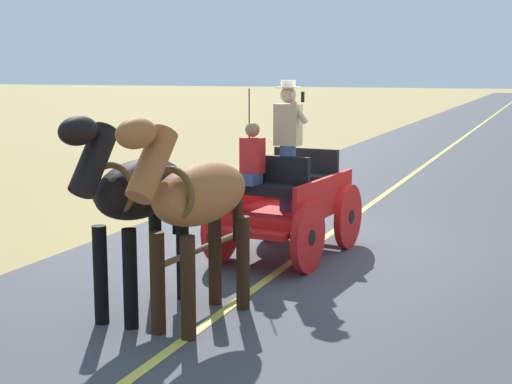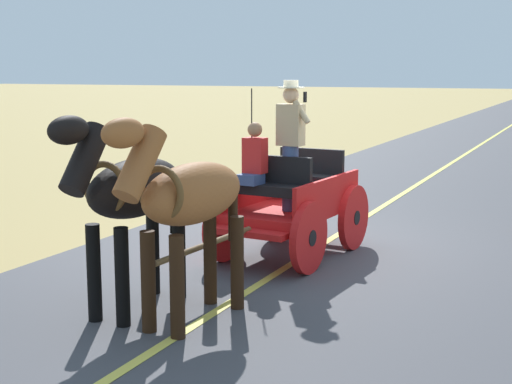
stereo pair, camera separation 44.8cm
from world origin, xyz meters
name	(u,v)px [view 2 (the right image)]	position (x,y,z in m)	size (l,w,h in m)	color
ground_plane	(322,245)	(0.00, 0.00, 0.00)	(200.00, 200.00, 0.00)	tan
road_surface	(322,245)	(0.00, 0.00, 0.00)	(6.59, 160.00, 0.01)	#424247
road_centre_stripe	(322,244)	(0.00, 0.00, 0.01)	(0.12, 160.00, 0.00)	#DBCC4C
horse_drawn_carriage	(289,200)	(0.21, 0.85, 0.82)	(1.60, 4.52, 2.50)	red
horse_near_side	(187,199)	(0.10, 3.90, 1.32)	(0.74, 2.14, 2.21)	brown
horse_off_side	(131,193)	(0.84, 3.84, 1.32)	(0.61, 2.13, 2.21)	black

